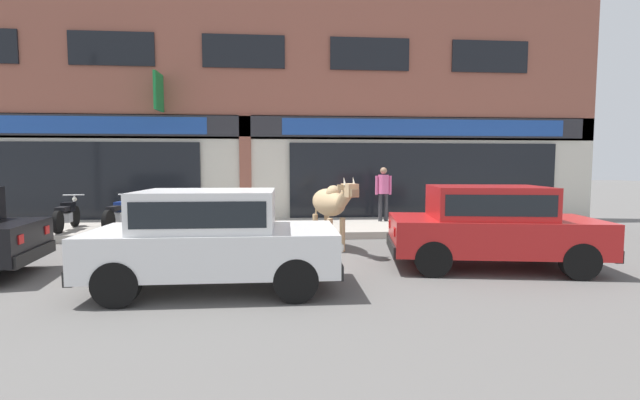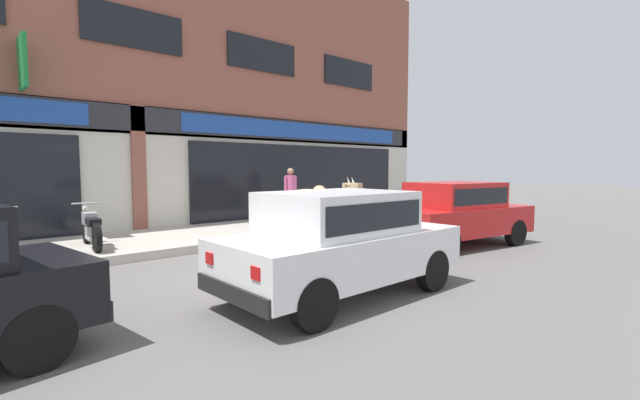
{
  "view_description": "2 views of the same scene",
  "coord_description": "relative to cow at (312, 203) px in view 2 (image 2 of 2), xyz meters",
  "views": [
    {
      "loc": [
        1.24,
        -8.17,
        1.8
      ],
      "look_at": [
        1.99,
        1.0,
        1.08
      ],
      "focal_mm": 24.0,
      "sensor_mm": 36.0,
      "label": 1
    },
    {
      "loc": [
        -3.94,
        -6.06,
        1.79
      ],
      "look_at": [
        2.41,
        1.0,
        1.07
      ],
      "focal_mm": 24.0,
      "sensor_mm": 36.0,
      "label": 2
    }
  ],
  "objects": [
    {
      "name": "ground_plane",
      "position": [
        -2.21,
        -1.03,
        -1.01
      ],
      "size": [
        90.0,
        90.0,
        0.0
      ],
      "primitive_type": "plane",
      "color": "#605E5B"
    },
    {
      "name": "sidewalk",
      "position": [
        -2.21,
        2.77,
        -0.92
      ],
      "size": [
        19.0,
        3.19,
        0.18
      ],
      "primitive_type": "cube",
      "color": "#B7AFA3",
      "rests_on": "ground"
    },
    {
      "name": "shop_building",
      "position": [
        -2.21,
        4.62,
        3.21
      ],
      "size": [
        23.0,
        1.4,
        8.87
      ],
      "color": "#8E5142",
      "rests_on": "ground"
    },
    {
      "name": "cow",
      "position": [
        0.0,
        0.0,
        0.0
      ],
      "size": [
        0.97,
        2.09,
        1.61
      ],
      "color": "tan",
      "rests_on": "ground"
    },
    {
      "name": "car_0",
      "position": [
        2.64,
        -1.97,
        -0.19
      ],
      "size": [
        3.78,
        2.14,
        1.46
      ],
      "color": "black",
      "rests_on": "ground"
    },
    {
      "name": "car_2",
      "position": [
        -2.03,
        -2.92,
        -0.19
      ],
      "size": [
        3.63,
        1.63,
        1.46
      ],
      "color": "black",
      "rests_on": "ground"
    },
    {
      "name": "motorcycle_1",
      "position": [
        -5.29,
        2.27,
        -0.44
      ],
      "size": [
        0.52,
        1.81,
        0.88
      ],
      "color": "black",
      "rests_on": "sidewalk"
    },
    {
      "name": "motorcycle_2",
      "position": [
        -3.87,
        2.34,
        -0.44
      ],
      "size": [
        0.52,
        1.81,
        0.88
      ],
      "color": "black",
      "rests_on": "sidewalk"
    },
    {
      "name": "pedestrian",
      "position": [
        1.93,
        3.24,
        0.16
      ],
      "size": [
        0.5,
        0.32,
        1.6
      ],
      "color": "#2D2D33",
      "rests_on": "sidewalk"
    }
  ]
}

